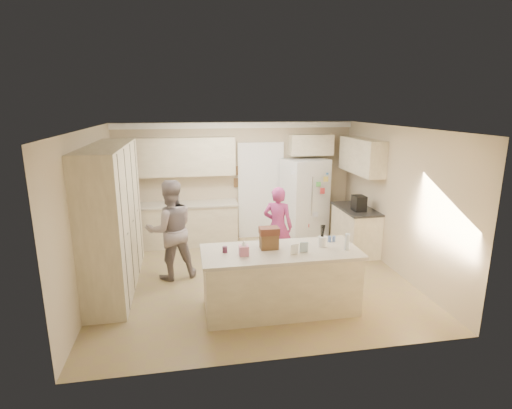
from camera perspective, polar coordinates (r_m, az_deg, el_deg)
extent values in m
cube|color=#8E7752|center=(7.11, -0.30, -10.61)|extent=(5.20, 4.60, 0.02)
cube|color=white|center=(6.47, -0.33, 10.96)|extent=(5.20, 4.60, 0.02)
cube|color=#C6B38F|center=(8.90, -2.87, 3.32)|extent=(5.20, 0.02, 2.60)
cube|color=#C6B38F|center=(4.52, 4.76, -7.56)|extent=(5.20, 0.02, 2.60)
cube|color=#C6B38F|center=(6.75, -22.71, -1.30)|extent=(0.02, 4.60, 2.60)
cube|color=#C6B38F|center=(7.56, 19.58, 0.55)|extent=(0.02, 4.60, 2.60)
cube|color=white|center=(8.71, -2.93, 11.23)|extent=(5.20, 0.08, 0.12)
cube|color=beige|center=(6.91, -19.76, -1.76)|extent=(0.60, 2.60, 2.35)
cube|color=beige|center=(8.74, -10.04, -2.90)|extent=(2.20, 0.60, 0.88)
cube|color=beige|center=(8.61, -10.17, 0.01)|extent=(2.24, 0.63, 0.04)
cube|color=beige|center=(8.56, -10.47, 6.73)|extent=(2.20, 0.35, 0.80)
cube|color=black|center=(9.01, 0.65, 1.84)|extent=(0.90, 0.06, 2.10)
cube|color=white|center=(8.98, 0.69, 1.79)|extent=(1.02, 0.03, 2.22)
cube|color=brown|center=(8.82, -2.73, 4.87)|extent=(0.15, 0.02, 0.20)
cube|color=brown|center=(8.87, -2.71, 3.15)|extent=(0.15, 0.02, 0.20)
cube|color=white|center=(9.01, 6.93, 0.76)|extent=(1.07, 0.94, 1.80)
cube|color=gray|center=(8.68, 7.61, 0.23)|extent=(0.02, 0.02, 1.78)
cube|color=black|center=(8.55, 6.28, 1.77)|extent=(0.22, 0.03, 0.35)
cylinder|color=silver|center=(8.62, 7.36, 1.16)|extent=(0.02, 0.02, 0.85)
cylinder|color=silver|center=(8.65, 7.99, 1.18)|extent=(0.02, 0.02, 0.85)
cube|color=beige|center=(8.97, 7.85, 8.45)|extent=(0.95, 0.35, 0.45)
cube|color=beige|center=(8.50, 13.99, -3.60)|extent=(0.60, 1.20, 0.88)
cube|color=#2D2B28|center=(8.37, 14.11, -0.61)|extent=(0.63, 1.24, 0.04)
cube|color=beige|center=(8.41, 14.83, 6.71)|extent=(0.35, 1.50, 0.70)
cube|color=black|center=(8.14, 14.49, 0.19)|extent=(0.22, 0.28, 0.30)
cube|color=beige|center=(5.99, 3.46, -10.88)|extent=(2.20, 0.90, 0.88)
cube|color=beige|center=(5.81, 3.53, -6.76)|extent=(2.28, 0.96, 0.05)
cylinder|color=white|center=(6.00, 9.50, -5.23)|extent=(0.13, 0.13, 0.15)
cube|color=#CA7293|center=(5.58, -1.75, -6.58)|extent=(0.13, 0.13, 0.14)
cone|color=white|center=(5.54, -1.75, -5.51)|extent=(0.08, 0.08, 0.08)
cube|color=brown|center=(5.82, 1.87, -5.28)|extent=(0.26, 0.18, 0.22)
cube|color=#592D1E|center=(5.77, 1.89, -3.78)|extent=(0.28, 0.20, 0.10)
cylinder|color=#59263F|center=(5.70, -4.47, -6.43)|extent=(0.07, 0.07, 0.09)
cube|color=white|center=(5.63, 5.52, -6.36)|extent=(0.12, 0.06, 0.16)
cube|color=silver|center=(5.71, 6.84, -6.08)|extent=(0.12, 0.05, 0.16)
cylinder|color=silver|center=(5.91, 12.92, -5.22)|extent=(0.07, 0.07, 0.24)
cylinder|color=#4F6CAE|center=(6.21, 10.45, -4.87)|extent=(0.05, 0.05, 0.09)
cylinder|color=#4F6CAE|center=(6.24, 11.05, -4.82)|extent=(0.05, 0.05, 0.09)
imported|color=gray|center=(7.02, -12.09, -3.56)|extent=(0.97, 0.83, 1.74)
imported|color=#9D2E84|center=(7.46, 3.13, -3.14)|extent=(0.65, 0.56, 1.51)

